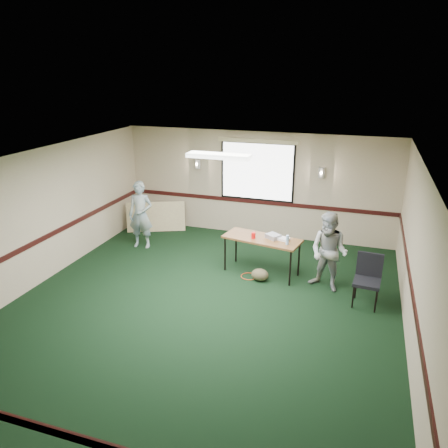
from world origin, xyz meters
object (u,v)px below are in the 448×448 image
(projector, at_px, (273,236))
(person_right, at_px, (329,252))
(person_left, at_px, (141,215))
(folding_table, at_px, (262,240))
(conference_chair, at_px, (368,275))

(projector, xyz_separation_m, person_right, (1.18, -0.34, -0.06))
(person_left, height_order, person_right, person_left)
(person_right, bearing_deg, projector, -174.44)
(folding_table, xyz_separation_m, conference_chair, (2.16, -0.62, -0.18))
(projector, height_order, person_left, person_left)
(folding_table, bearing_deg, conference_chair, -5.44)
(conference_chair, bearing_deg, person_right, 161.17)
(folding_table, height_order, conference_chair, conference_chair)
(person_left, bearing_deg, conference_chair, -19.29)
(folding_table, relative_size, person_right, 1.08)
(folding_table, height_order, projector, projector)
(projector, height_order, conference_chair, conference_chair)
(folding_table, xyz_separation_m, person_right, (1.40, -0.29, 0.04))
(projector, bearing_deg, person_right, 17.02)
(person_left, bearing_deg, person_right, -17.28)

